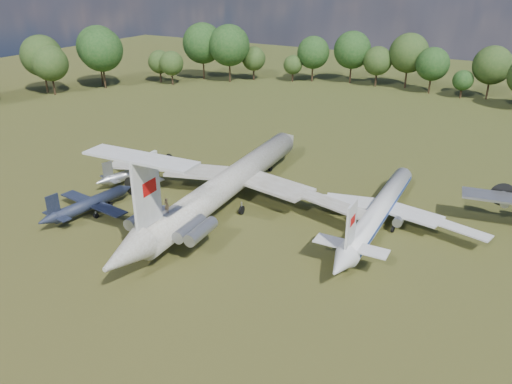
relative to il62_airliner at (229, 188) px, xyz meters
The scene contains 6 objects.
ground 3.20m from the il62_airliner, ahead, with size 300.00×300.00×0.00m, color #284316.
il62_airliner is the anchor object (origin of this frame).
tu104_jet 21.55m from the il62_airliner, 11.62° to the left, with size 28.05×37.40×3.74m, color silver, non-canonical shape.
small_prop_west 19.79m from the il62_airliner, 140.60° to the right, with size 12.47×17.00×2.49m, color #161931, non-canonical shape.
small_prop_northwest 18.09m from the il62_airliner, behind, with size 11.44×15.60×2.29m, color #A9ACB1, non-canonical shape.
person_on_il62 15.47m from the il62_airliner, 86.17° to the right, with size 0.68×0.45×1.88m, color olive.
Camera 1 is at (34.82, -55.71, 31.94)m, focal length 35.00 mm.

